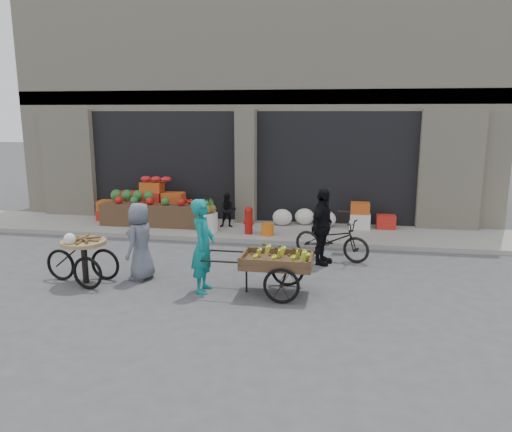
% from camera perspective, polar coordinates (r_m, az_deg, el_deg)
% --- Properties ---
extents(ground, '(80.00, 80.00, 0.00)m').
position_cam_1_polar(ground, '(9.67, -6.91, -7.61)').
color(ground, '#424244').
rests_on(ground, ground).
extents(sidewalk, '(18.00, 2.20, 0.12)m').
position_cam_1_polar(sidewalk, '(13.47, -1.85, -1.67)').
color(sidewalk, gray).
rests_on(sidewalk, ground).
extents(building, '(14.00, 6.45, 7.00)m').
position_cam_1_polar(building, '(16.97, 0.88, 12.39)').
color(building, beige).
rests_on(building, ground).
extents(fruit_display, '(3.10, 1.12, 1.24)m').
position_cam_1_polar(fruit_display, '(14.32, -11.41, 1.41)').
color(fruit_display, red).
rests_on(fruit_display, sidewalk).
extents(pineapple_bin, '(0.52, 0.52, 0.50)m').
position_cam_1_polar(pineapple_bin, '(13.10, -5.53, -0.72)').
color(pineapple_bin, silver).
rests_on(pineapple_bin, sidewalk).
extents(fire_hydrant, '(0.22, 0.22, 0.71)m').
position_cam_1_polar(fire_hydrant, '(12.78, -0.84, -0.37)').
color(fire_hydrant, '#A5140F').
rests_on(fire_hydrant, sidewalk).
extents(orange_bucket, '(0.32, 0.32, 0.30)m').
position_cam_1_polar(orange_bucket, '(12.70, 1.34, -1.53)').
color(orange_bucket, orange).
rests_on(orange_bucket, sidewalk).
extents(right_bay_goods, '(3.35, 0.60, 0.70)m').
position_cam_1_polar(right_bay_goods, '(13.70, 9.42, -0.11)').
color(right_bay_goods, silver).
rests_on(right_bay_goods, sidewalk).
extents(seated_person, '(0.51, 0.43, 0.93)m').
position_cam_1_polar(seated_person, '(13.53, -3.23, 0.65)').
color(seated_person, black).
rests_on(seated_person, sidewalk).
extents(banana_cart, '(2.14, 0.95, 0.89)m').
position_cam_1_polar(banana_cart, '(8.87, 2.12, -4.92)').
color(banana_cart, brown).
rests_on(banana_cart, ground).
extents(vendor_woman, '(0.42, 0.63, 1.70)m').
position_cam_1_polar(vendor_woman, '(8.99, -6.07, -3.41)').
color(vendor_woman, '#0F7978').
rests_on(vendor_woman, ground).
extents(tricycle_cart, '(1.45, 0.93, 0.95)m').
position_cam_1_polar(tricycle_cart, '(9.98, -19.07, -4.17)').
color(tricycle_cart, '#9E7F51').
rests_on(tricycle_cart, ground).
extents(vendor_grey, '(0.57, 0.79, 1.51)m').
position_cam_1_polar(vendor_grey, '(9.88, -13.09, -2.84)').
color(vendor_grey, slate).
rests_on(vendor_grey, ground).
extents(bicycle, '(1.82, 1.13, 0.90)m').
position_cam_1_polar(bicycle, '(11.12, 8.65, -2.65)').
color(bicycle, black).
rests_on(bicycle, ground).
extents(cyclist, '(0.70, 1.04, 1.64)m').
position_cam_1_polar(cyclist, '(10.65, 7.57, -1.21)').
color(cyclist, black).
rests_on(cyclist, ground).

